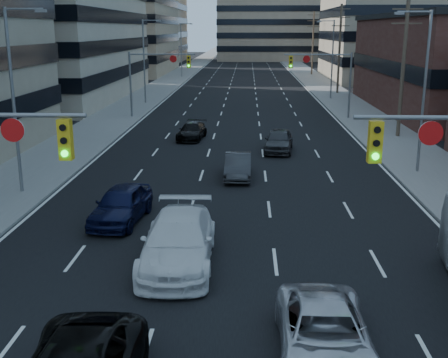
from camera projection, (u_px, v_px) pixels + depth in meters
name	position (u px, v px, depth m)	size (l,w,h in m)	color
road_surface	(245.00, 64.00, 133.89)	(18.00, 300.00, 0.02)	black
sidewalk_left	(197.00, 63.00, 134.34)	(5.00, 300.00, 0.15)	slate
sidewalk_right	(293.00, 63.00, 133.41)	(5.00, 300.00, 0.15)	slate
office_left_far	(115.00, 29.00, 103.84)	(20.00, 30.00, 16.00)	gray
office_right_far	(398.00, 35.00, 90.53)	(22.00, 28.00, 14.00)	gray
bg_block_left	(135.00, 21.00, 142.09)	(24.00, 24.00, 20.00)	#ADA089
bg_block_right	(382.00, 38.00, 131.05)	(22.00, 22.00, 12.00)	gray
signal_far_left	(155.00, 71.00, 51.05)	(6.09, 0.33, 6.00)	slate
signal_far_right	(325.00, 72.00, 50.43)	(6.09, 0.33, 6.00)	slate
utility_pole_block	(404.00, 60.00, 41.18)	(2.20, 0.28, 11.00)	#4C3D2D
utility_pole_midblock	(340.00, 47.00, 70.14)	(2.20, 0.28, 11.00)	#4C3D2D
utility_pole_distant	(313.00, 42.00, 99.09)	(2.20, 0.28, 11.00)	#4C3D2D
streetlight_left_near	(16.00, 93.00, 26.84)	(2.03, 0.22, 9.00)	slate
streetlight_left_mid	(145.00, 57.00, 60.62)	(2.03, 0.22, 9.00)	slate
streetlight_left_far	(182.00, 47.00, 94.40)	(2.03, 0.22, 9.00)	slate
streetlight_right_near	(422.00, 85.00, 30.83)	(2.03, 0.22, 9.00)	slate
streetlight_right_far	(331.00, 56.00, 64.61)	(2.03, 0.22, 9.00)	slate
white_van	(178.00, 241.00, 19.52)	(2.43, 5.98, 1.74)	silver
silver_suv	(324.00, 335.00, 13.88)	(2.29, 4.98, 1.38)	#BBBAC0
sedan_blue	(121.00, 204.00, 23.92)	(1.83, 4.56, 1.55)	black
sedan_grey_center	(238.00, 166.00, 31.02)	(1.43, 4.09, 1.35)	#2D2D2F
sedan_black_far	(192.00, 131.00, 41.91)	(1.74, 4.29, 1.25)	black
sedan_grey_right	(279.00, 140.00, 37.68)	(1.81, 4.49, 1.53)	#323234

